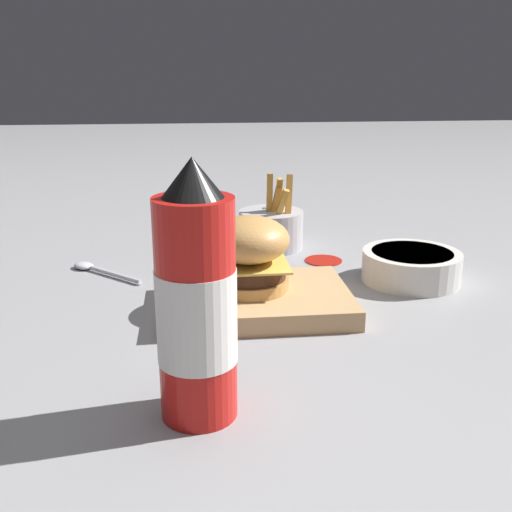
# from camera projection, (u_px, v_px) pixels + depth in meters

# --- Properties ---
(ground_plane) EXTENTS (6.00, 6.00, 0.00)m
(ground_plane) POSITION_uv_depth(u_px,v_px,m) (286.00, 332.00, 0.76)
(ground_plane) COLOR gray
(serving_board) EXTENTS (0.26, 0.19, 0.03)m
(serving_board) POSITION_uv_depth(u_px,v_px,m) (256.00, 300.00, 0.83)
(serving_board) COLOR tan
(serving_board) RESTS_ON ground_plane
(burger) EXTENTS (0.11, 0.11, 0.10)m
(burger) POSITION_uv_depth(u_px,v_px,m) (249.00, 253.00, 0.82)
(burger) COLOR tan
(burger) RESTS_ON serving_board
(ketchup_bottle) EXTENTS (0.08, 0.08, 0.25)m
(ketchup_bottle) POSITION_uv_depth(u_px,v_px,m) (196.00, 305.00, 0.55)
(ketchup_bottle) COLOR red
(ketchup_bottle) RESTS_ON ground_plane
(fries_basket) EXTENTS (0.12, 0.12, 0.14)m
(fries_basket) POSITION_uv_depth(u_px,v_px,m) (271.00, 228.00, 1.11)
(fries_basket) COLOR #B7B7BC
(fries_basket) RESTS_ON ground_plane
(side_bowl) EXTENTS (0.15, 0.15, 0.05)m
(side_bowl) POSITION_uv_depth(u_px,v_px,m) (411.00, 265.00, 0.94)
(side_bowl) COLOR silver
(side_bowl) RESTS_ON ground_plane
(spoon) EXTENTS (0.13, 0.12, 0.01)m
(spoon) POSITION_uv_depth(u_px,v_px,m) (94.00, 269.00, 0.99)
(spoon) COLOR silver
(spoon) RESTS_ON ground_plane
(ketchup_puddle) EXTENTS (0.06, 0.06, 0.00)m
(ketchup_puddle) POSITION_uv_depth(u_px,v_px,m) (324.00, 260.00, 1.04)
(ketchup_puddle) COLOR #B21E14
(ketchup_puddle) RESTS_ON ground_plane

